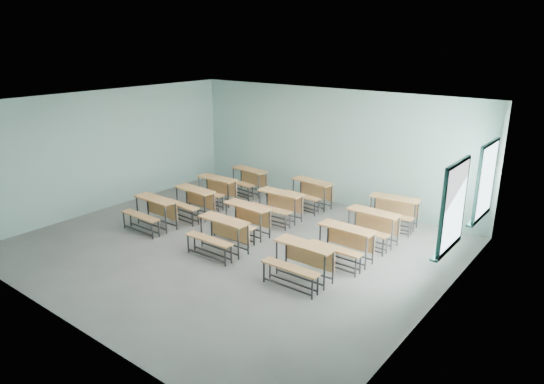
{
  "coord_description": "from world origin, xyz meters",
  "views": [
    {
      "loc": [
        6.84,
        -7.45,
        4.51
      ],
      "look_at": [
        0.15,
        1.2,
        1.0
      ],
      "focal_mm": 32.0,
      "sensor_mm": 36.0,
      "label": 1
    }
  ],
  "objects": [
    {
      "name": "desk_unit_r2c1",
      "position": [
        -0.17,
        1.86,
        0.5
      ],
      "size": [
        1.22,
        0.84,
        0.75
      ],
      "rotation": [
        0.0,
        0.0,
        0.03
      ],
      "color": "#C88548",
      "rests_on": "ground"
    },
    {
      "name": "desk_unit_r1c1",
      "position": [
        -0.19,
        0.57,
        0.5
      ],
      "size": [
        1.22,
        0.84,
        0.75
      ],
      "rotation": [
        0.0,
        0.0,
        -0.03
      ],
      "color": "#C88548",
      "rests_on": "ground"
    },
    {
      "name": "desk_unit_r2c0",
      "position": [
        -2.37,
        1.82,
        0.5
      ],
      "size": [
        1.22,
        0.84,
        0.75
      ],
      "rotation": [
        0.0,
        0.0,
        0.03
      ],
      "color": "#C88548",
      "rests_on": "ground"
    },
    {
      "name": "desk_unit_r3c2",
      "position": [
        2.34,
        3.24,
        0.5
      ],
      "size": [
        1.29,
        0.95,
        0.75
      ],
      "rotation": [
        0.0,
        0.0,
        0.13
      ],
      "color": "#C88548",
      "rests_on": "ground"
    },
    {
      "name": "desk_unit_r0c0",
      "position": [
        -2.29,
        -0.43,
        0.5
      ],
      "size": [
        1.21,
        0.82,
        0.75
      ],
      "rotation": [
        0.0,
        0.0,
        -0.02
      ],
      "color": "#C88548",
      "rests_on": "ground"
    },
    {
      "name": "desk_unit_r1c2",
      "position": [
        2.35,
        0.79,
        0.5
      ],
      "size": [
        1.2,
        0.81,
        0.75
      ],
      "rotation": [
        0.0,
        0.0,
        -0.0
      ],
      "color": "#C88548",
      "rests_on": "ground"
    },
    {
      "name": "desk_unit_r0c2",
      "position": [
        2.14,
        -0.45,
        0.5
      ],
      "size": [
        1.21,
        0.82,
        0.75
      ],
      "rotation": [
        0.0,
        0.0,
        0.01
      ],
      "color": "#C88548",
      "rests_on": "ground"
    },
    {
      "name": "desk_unit_r3c1",
      "position": [
        -0.09,
        3.21,
        0.5
      ],
      "size": [
        1.26,
        0.91,
        0.75
      ],
      "rotation": [
        0.0,
        0.0,
        -0.09
      ],
      "color": "#C88548",
      "rests_on": "ground"
    },
    {
      "name": "room",
      "position": [
        0.08,
        0.03,
        1.6
      ],
      "size": [
        9.04,
        8.04,
        3.24
      ],
      "color": "gray",
      "rests_on": "ground"
    },
    {
      "name": "desk_unit_r3c0",
      "position": [
        -2.25,
        3.07,
        0.5
      ],
      "size": [
        1.27,
        0.93,
        0.75
      ],
      "rotation": [
        0.0,
        0.0,
        -0.11
      ],
      "color": "#C88548",
      "rests_on": "ground"
    },
    {
      "name": "desk_unit_r0c1",
      "position": [
        0.01,
        -0.43,
        0.5
      ],
      "size": [
        1.2,
        0.8,
        0.75
      ],
      "rotation": [
        0.0,
        0.0,
        0.0
      ],
      "color": "#C88548",
      "rests_on": "ground"
    },
    {
      "name": "desk_unit_r2c2",
      "position": [
        2.37,
        2.0,
        0.5
      ],
      "size": [
        1.21,
        0.82,
        0.75
      ],
      "rotation": [
        0.0,
        0.0,
        -0.02
      ],
      "color": "#C88548",
      "rests_on": "ground"
    },
    {
      "name": "desk_unit_r1c0",
      "position": [
        -2.11,
        0.71,
        0.5
      ],
      "size": [
        1.23,
        0.86,
        0.75
      ],
      "rotation": [
        0.0,
        0.0,
        -0.05
      ],
      "color": "#C88548",
      "rests_on": "ground"
    }
  ]
}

